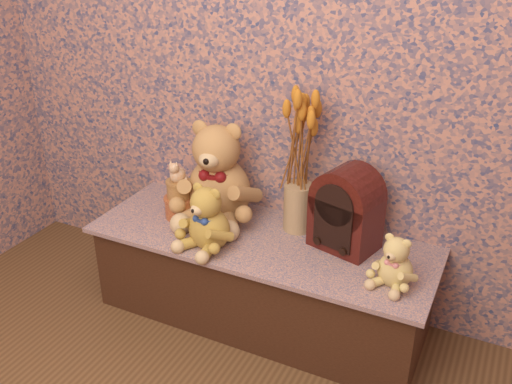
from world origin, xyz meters
TOP-DOWN VIEW (x-y plane):
  - display_shelf at (0.00, 1.23)m, footprint 1.49×0.55m
  - teddy_large at (-0.26, 1.34)m, footprint 0.46×0.52m
  - teddy_medium at (-0.17, 1.09)m, footprint 0.29×0.32m
  - teddy_small at (0.59, 1.15)m, footprint 0.22×0.24m
  - cathedral_radio at (0.34, 1.33)m, footprint 0.30×0.25m
  - ceramic_vase at (0.11, 1.38)m, footprint 0.17×0.17m
  - dried_stalks at (0.11, 1.38)m, footprint 0.20×0.20m
  - biscuit_tin_lower at (-0.42, 1.24)m, footprint 0.16×0.16m
  - biscuit_tin_upper at (-0.42, 1.24)m, footprint 0.14×0.14m
  - cat_figurine at (-0.42, 1.24)m, footprint 0.08×0.09m

SIDE VIEW (x-z plane):
  - display_shelf at x=0.00m, z-range 0.00..0.42m
  - biscuit_tin_lower at x=-0.42m, z-range 0.42..0.51m
  - ceramic_vase at x=0.11m, z-range 0.42..0.63m
  - teddy_small at x=0.59m, z-range 0.42..0.64m
  - biscuit_tin_upper at x=-0.42m, z-range 0.51..0.60m
  - teddy_medium at x=-0.17m, z-range 0.42..0.71m
  - cathedral_radio at x=0.34m, z-range 0.42..0.77m
  - cat_figurine at x=-0.42m, z-range 0.60..0.71m
  - teddy_large at x=-0.26m, z-range 0.42..0.90m
  - dried_stalks at x=0.11m, z-range 0.63..1.01m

